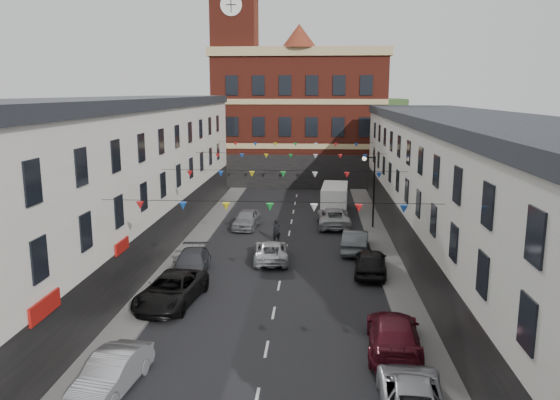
% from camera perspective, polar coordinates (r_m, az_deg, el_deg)
% --- Properties ---
extents(ground, '(160.00, 160.00, 0.00)m').
position_cam_1_polar(ground, '(32.13, -0.11, -8.95)').
color(ground, black).
rests_on(ground, ground).
extents(pavement_left, '(1.80, 64.00, 0.15)m').
position_cam_1_polar(pavement_left, '(35.09, -11.29, -7.28)').
color(pavement_left, '#605E5B').
rests_on(pavement_left, ground).
extents(pavement_right, '(1.80, 64.00, 0.15)m').
position_cam_1_polar(pavement_right, '(34.27, 11.82, -7.76)').
color(pavement_right, '#605E5B').
rests_on(pavement_right, ground).
extents(terrace_left, '(8.40, 56.00, 10.70)m').
position_cam_1_polar(terrace_left, '(34.51, -19.91, 0.99)').
color(terrace_left, silver).
rests_on(terrace_left, ground).
extents(terrace_right, '(8.40, 56.00, 9.70)m').
position_cam_1_polar(terrace_right, '(33.16, 20.77, -0.34)').
color(terrace_right, beige).
rests_on(terrace_right, ground).
extents(civic_building, '(20.60, 13.30, 18.50)m').
position_cam_1_polar(civic_building, '(68.13, 2.09, 8.75)').
color(civic_building, maroon).
rests_on(civic_building, ground).
extents(clock_tower, '(5.60, 5.60, 30.00)m').
position_cam_1_polar(clock_tower, '(65.90, -4.69, 14.55)').
color(clock_tower, maroon).
rests_on(clock_tower, ground).
extents(distant_hill, '(40.00, 14.00, 10.00)m').
position_cam_1_polar(distant_hill, '(92.49, 0.04, 7.46)').
color(distant_hill, '#2D4E24').
rests_on(distant_hill, ground).
extents(street_lamp, '(1.10, 0.36, 6.00)m').
position_cam_1_polar(street_lamp, '(44.89, 9.50, 1.88)').
color(street_lamp, black).
rests_on(street_lamp, ground).
extents(car_left_b, '(2.08, 4.53, 1.44)m').
position_cam_1_polar(car_left_b, '(22.41, -17.16, -16.85)').
color(car_left_b, gray).
rests_on(car_left_b, ground).
extents(car_left_c, '(3.29, 5.94, 1.57)m').
position_cam_1_polar(car_left_c, '(29.79, -11.30, -9.22)').
color(car_left_c, black).
rests_on(car_left_c, ground).
extents(car_left_d, '(2.46, 5.21, 1.47)m').
position_cam_1_polar(car_left_d, '(34.13, -9.24, -6.57)').
color(car_left_d, '#3F4046').
rests_on(car_left_d, ground).
extents(car_left_e, '(2.20, 4.68, 1.55)m').
position_cam_1_polar(car_left_e, '(45.16, -3.50, -1.98)').
color(car_left_e, gray).
rests_on(car_left_e, ground).
extents(car_right_b, '(2.65, 5.10, 1.37)m').
position_cam_1_polar(car_right_b, '(20.79, 13.55, -19.12)').
color(car_right_b, '#A9AAB1').
rests_on(car_right_b, ground).
extents(car_right_c, '(2.67, 5.68, 1.60)m').
position_cam_1_polar(car_right_c, '(24.71, 11.78, -13.61)').
color(car_right_c, '#56111F').
rests_on(car_right_c, ground).
extents(car_right_d, '(2.36, 4.95, 1.63)m').
position_cam_1_polar(car_right_d, '(34.22, 9.45, -6.39)').
color(car_right_d, black).
rests_on(car_right_d, ground).
extents(car_right_e, '(2.26, 4.99, 1.59)m').
position_cam_1_polar(car_right_e, '(38.84, 7.87, -4.24)').
color(car_right_e, '#4C5054').
rests_on(car_right_e, ground).
extents(car_right_f, '(2.79, 5.79, 1.59)m').
position_cam_1_polar(car_right_f, '(45.86, 5.63, -1.79)').
color(car_right_f, '#A5A7AA').
rests_on(car_right_f, ground).
extents(moving_car, '(2.65, 5.04, 1.35)m').
position_cam_1_polar(moving_car, '(36.47, -0.95, -5.35)').
color(moving_car, '#B0B2B8').
rests_on(moving_car, ground).
extents(white_van, '(2.68, 6.03, 2.60)m').
position_cam_1_polar(white_van, '(50.81, 5.72, 0.08)').
color(white_van, white).
rests_on(white_van, ground).
extents(pedestrian, '(0.75, 0.64, 1.75)m').
position_cam_1_polar(pedestrian, '(40.77, -0.34, -3.27)').
color(pedestrian, black).
rests_on(pedestrian, ground).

